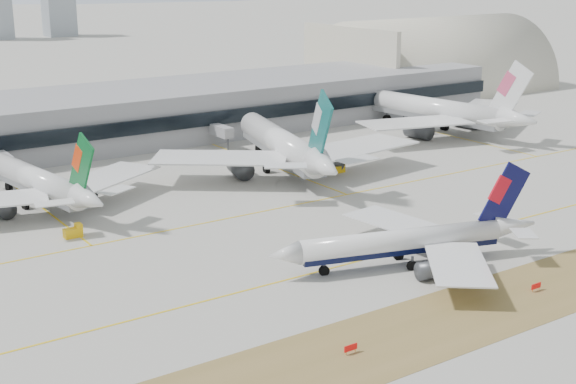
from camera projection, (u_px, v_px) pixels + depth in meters
ground at (334, 255)px, 147.64m from camera, size 3000.00×3000.00×0.00m
taxiing_airliner at (410, 242)px, 142.16m from camera, size 51.32×43.75×17.58m
widebody_eva at (40, 183)px, 175.32m from camera, size 56.05×55.31×20.16m
widebody_cathay at (284, 146)px, 203.79m from camera, size 69.13×69.03×25.48m
widebody_china_air at (440, 112)px, 251.26m from camera, size 70.61×69.66×25.39m
terminal at (98, 118)px, 236.80m from camera, size 280.00×43.10×15.00m
hangar at (431, 89)px, 338.38m from camera, size 91.00×60.00×60.00m
hold_sign_left at (351, 348)px, 110.32m from camera, size 2.20×0.15×1.35m
hold_sign_right at (536, 286)px, 131.28m from camera, size 2.20×0.15×1.35m
gse_b at (74, 232)px, 157.07m from camera, size 3.55×2.00×2.60m
gse_c at (338, 168)px, 205.20m from camera, size 3.55×2.00×2.60m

